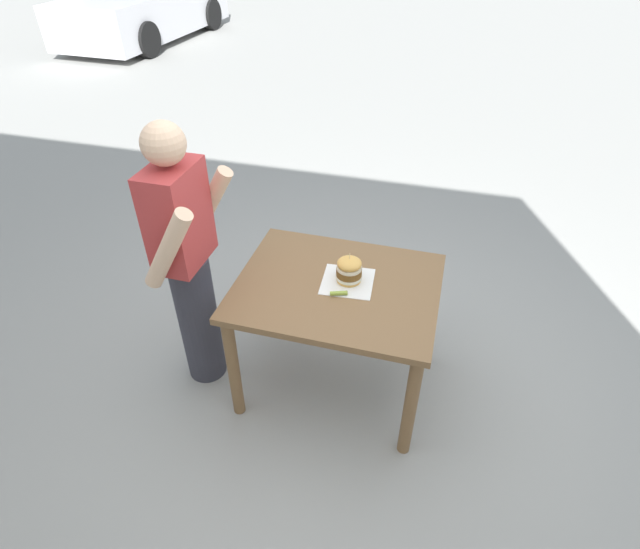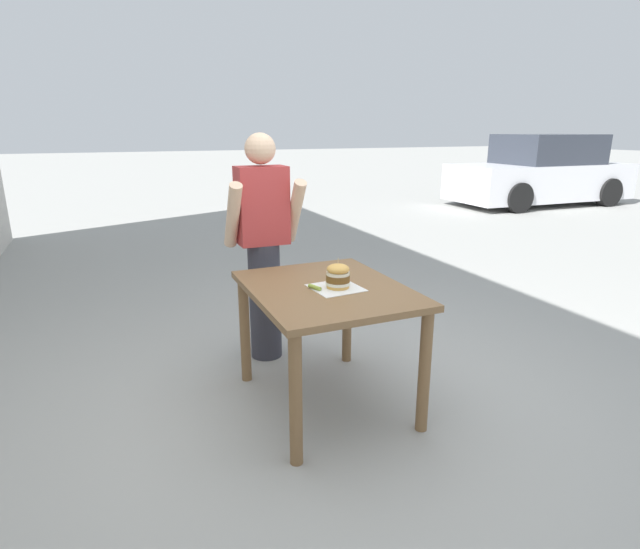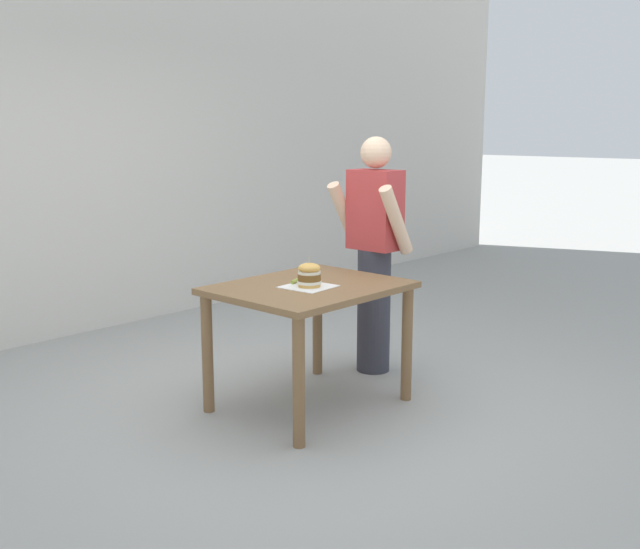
{
  "view_description": "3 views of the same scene",
  "coord_description": "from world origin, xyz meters",
  "px_view_note": "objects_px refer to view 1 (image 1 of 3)",
  "views": [
    {
      "loc": [
        -2.12,
        -0.49,
        2.52
      ],
      "look_at": [
        0.0,
        0.1,
        0.84
      ],
      "focal_mm": 28.0,
      "sensor_mm": 36.0,
      "label": 1
    },
    {
      "loc": [
        -1.17,
        -2.64,
        1.71
      ],
      "look_at": [
        0.0,
        0.1,
        0.84
      ],
      "focal_mm": 28.0,
      "sensor_mm": 36.0,
      "label": 2
    },
    {
      "loc": [
        3.12,
        -3.31,
        1.75
      ],
      "look_at": [
        0.0,
        0.1,
        0.84
      ],
      "focal_mm": 42.0,
      "sensor_mm": 36.0,
      "label": 3
    }
  ],
  "objects_px": {
    "patio_table": "(337,302)",
    "parked_car_near_curb": "(145,2)",
    "pickle_spear": "(339,293)",
    "diner_across_table": "(188,262)",
    "sandwich": "(349,270)"
  },
  "relations": [
    {
      "from": "diner_across_table",
      "to": "parked_car_near_curb",
      "type": "xyz_separation_m",
      "value": [
        8.34,
        5.35,
        -0.16
      ]
    },
    {
      "from": "parked_car_near_curb",
      "to": "pickle_spear",
      "type": "bearing_deg",
      "value": -143.17
    },
    {
      "from": "pickle_spear",
      "to": "diner_across_table",
      "type": "xyz_separation_m",
      "value": [
        -0.05,
        0.86,
        0.08
      ]
    },
    {
      "from": "patio_table",
      "to": "parked_car_near_curb",
      "type": "bearing_deg",
      "value": 37.0
    },
    {
      "from": "diner_across_table",
      "to": "parked_car_near_curb",
      "type": "height_order",
      "value": "diner_across_table"
    },
    {
      "from": "pickle_spear",
      "to": "parked_car_near_curb",
      "type": "distance_m",
      "value": 10.36
    },
    {
      "from": "sandwich",
      "to": "diner_across_table",
      "type": "distance_m",
      "value": 0.9
    },
    {
      "from": "pickle_spear",
      "to": "diner_across_table",
      "type": "distance_m",
      "value": 0.86
    },
    {
      "from": "diner_across_table",
      "to": "pickle_spear",
      "type": "bearing_deg",
      "value": -86.42
    },
    {
      "from": "patio_table",
      "to": "parked_car_near_curb",
      "type": "relative_size",
      "value": 0.26
    },
    {
      "from": "sandwich",
      "to": "parked_car_near_curb",
      "type": "height_order",
      "value": "parked_car_near_curb"
    },
    {
      "from": "patio_table",
      "to": "sandwich",
      "type": "height_order",
      "value": "sandwich"
    },
    {
      "from": "diner_across_table",
      "to": "patio_table",
      "type": "bearing_deg",
      "value": -80.17
    },
    {
      "from": "sandwich",
      "to": "diner_across_table",
      "type": "bearing_deg",
      "value": 102.48
    },
    {
      "from": "pickle_spear",
      "to": "parked_car_near_curb",
      "type": "bearing_deg",
      "value": 36.83
    }
  ]
}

